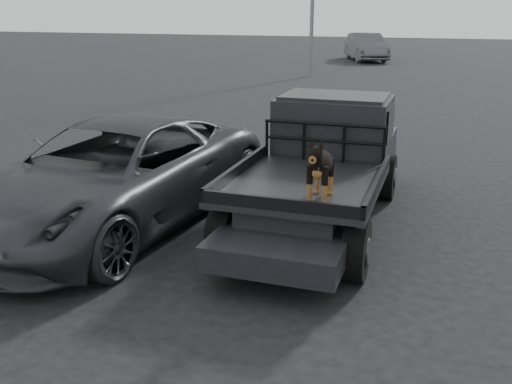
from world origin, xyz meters
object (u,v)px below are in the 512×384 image
(dog, at_px, (321,169))
(parked_suv, at_px, (114,174))
(distant_car_a, at_px, (366,47))
(flatbed_ute, at_px, (319,194))

(dog, relative_size, parked_suv, 0.13)
(parked_suv, xyz_separation_m, distant_car_a, (-0.53, 29.07, 0.05))
(dog, distance_m, parked_suv, 3.28)
(flatbed_ute, xyz_separation_m, parked_suv, (-2.85, -0.98, 0.31))
(flatbed_ute, relative_size, parked_suv, 0.98)
(distant_car_a, bearing_deg, flatbed_ute, -104.80)
(dog, height_order, parked_suv, dog)
(distant_car_a, bearing_deg, parked_suv, -110.61)
(dog, xyz_separation_m, parked_suv, (-3.19, 0.57, -0.52))
(parked_suv, height_order, distant_car_a, distant_car_a)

